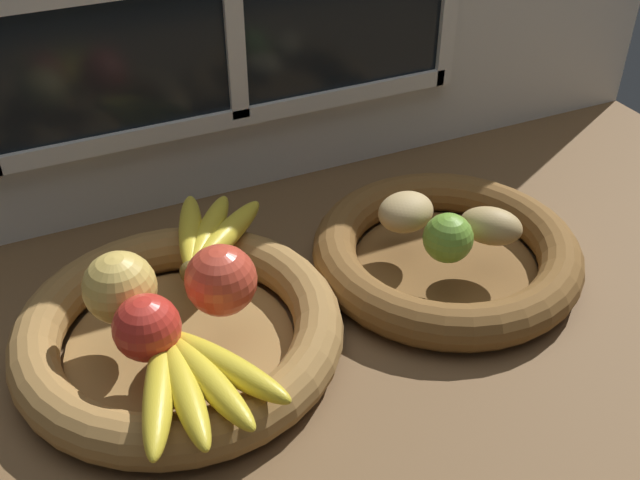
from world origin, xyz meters
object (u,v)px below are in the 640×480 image
apple_golden_left (120,288)px  apple_red_front (147,328)px  banana_bunch_back (208,235)px  banana_bunch_front (193,379)px  fruit_bowl_left (178,330)px  fruit_bowl_right (444,251)px  potato_oblong (406,212)px  potato_small (491,226)px  lime_near (448,238)px  apple_red_right (221,280)px

apple_golden_left → apple_red_front: 6.68cm
banana_bunch_back → banana_bunch_front: bearing=-111.5°
banana_bunch_front → fruit_bowl_left: bearing=82.5°
apple_red_front → banana_bunch_front: (2.40, -6.50, -1.92)cm
fruit_bowl_right → potato_oblong: size_ratio=4.63×
fruit_bowl_right → potato_small: 7.16cm
apple_golden_left → banana_bunch_back: (11.95, 8.49, -2.39)cm
potato_oblong → lime_near: lime_near is taller
banana_bunch_front → lime_near: bearing=12.9°
apple_golden_left → banana_bunch_front: size_ratio=0.44×
banana_bunch_front → lime_near: 33.33cm
banana_bunch_front → potato_oblong: potato_oblong is taller
fruit_bowl_left → apple_red_right: size_ratio=4.69×
apple_red_right → apple_golden_left: size_ratio=1.00×
apple_red_front → banana_bunch_back: (10.89, 15.07, -1.94)cm
fruit_bowl_right → apple_golden_left: size_ratio=4.33×
apple_golden_left → potato_oblong: (34.77, 1.84, -1.56)cm
fruit_bowl_right → apple_red_right: 29.85cm
apple_red_right → lime_near: size_ratio=1.31×
apple_golden_left → lime_near: bearing=-8.9°
fruit_bowl_left → banana_bunch_front: (-1.56, -11.79, 4.28)cm
fruit_bowl_right → banana_bunch_back: bearing=160.0°
fruit_bowl_right → lime_near: (-2.90, -4.35, 5.74)cm
lime_near → apple_red_front: bearing=-178.5°
banana_bunch_back → lime_near: lime_near is taller
potato_small → lime_near: size_ratio=1.28×
fruit_bowl_left → apple_red_front: size_ratio=5.31×
apple_red_right → banana_bunch_front: apple_red_right is taller
fruit_bowl_right → banana_bunch_front: 37.51cm
apple_golden_left → apple_red_right: bearing=-18.0°
apple_red_right → banana_bunch_front: 11.98cm
banana_bunch_front → apple_red_right: bearing=57.5°
banana_bunch_back → apple_red_right: bearing=-100.6°
banana_bunch_front → potato_oblong: (31.31, 14.93, 0.82)cm
apple_red_front → lime_near: apple_red_front is taller
fruit_bowl_right → banana_bunch_front: size_ratio=1.92×
potato_oblong → fruit_bowl_left: bearing=-174.0°
fruit_bowl_right → potato_oblong: (-4.04, 3.14, 5.10)cm
banana_bunch_back → potato_small: size_ratio=2.23×
apple_golden_left → lime_near: size_ratio=1.32×
fruit_bowl_right → potato_oblong: potato_oblong is taller
apple_golden_left → potato_small: (42.40, -4.88, -1.61)cm
fruit_bowl_left → apple_red_front: bearing=-126.8°
banana_bunch_back → potato_small: bearing=-23.7°
fruit_bowl_left → fruit_bowl_right: same height
apple_red_right → potato_oblong: 25.55cm
apple_golden_left → apple_red_front: bearing=-80.9°
potato_oblong → lime_near: size_ratio=1.23×
fruit_bowl_right → potato_small: potato_small is taller
fruit_bowl_right → potato_oblong: 7.22cm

